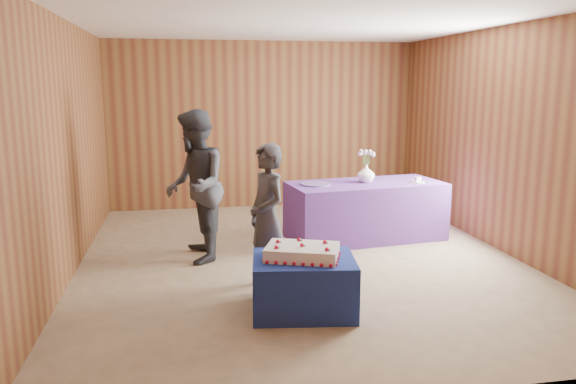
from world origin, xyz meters
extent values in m
plane|color=#9E886D|center=(0.00, 0.00, 0.00)|extent=(6.00, 6.00, 0.00)
cube|color=brown|center=(0.00, 3.00, 1.35)|extent=(5.00, 0.04, 2.70)
cube|color=brown|center=(0.00, -3.00, 1.35)|extent=(5.00, 0.04, 2.70)
cube|color=brown|center=(-2.50, 0.00, 1.35)|extent=(0.04, 6.00, 2.70)
cube|color=brown|center=(2.50, 0.00, 1.35)|extent=(0.04, 6.00, 2.70)
cube|color=white|center=(0.00, 0.00, 2.70)|extent=(5.00, 6.00, 0.04)
cube|color=navy|center=(-0.28, -1.49, 0.25)|extent=(0.99, 0.82, 0.50)
cube|color=#6B3696|center=(1.03, 0.74, 0.38)|extent=(2.10, 1.15, 0.75)
cube|color=silver|center=(-0.29, -1.50, 0.56)|extent=(0.73, 0.61, 0.11)
sphere|color=#AD0D2C|center=(-0.66, -1.58, 0.52)|extent=(0.03, 0.03, 0.03)
sphere|color=#AD0D2C|center=(-0.07, -1.80, 0.52)|extent=(0.03, 0.03, 0.03)
sphere|color=#AD0D2C|center=(-0.51, -1.19, 0.52)|extent=(0.03, 0.03, 0.03)
sphere|color=#AD0D2C|center=(0.08, -1.41, 0.52)|extent=(0.03, 0.03, 0.03)
sphere|color=#AD0D2C|center=(-0.50, -1.53, 0.63)|extent=(0.04, 0.04, 0.04)
cone|color=#135724|center=(-0.48, -1.53, 0.62)|extent=(0.02, 0.03, 0.03)
sphere|color=#AD0D2C|center=(-0.10, -1.47, 0.63)|extent=(0.04, 0.04, 0.04)
cone|color=#135724|center=(-0.08, -1.47, 0.62)|extent=(0.02, 0.03, 0.03)
sphere|color=#AD0D2C|center=(-0.29, -1.50, 0.63)|extent=(0.04, 0.04, 0.04)
cone|color=#135724|center=(-0.26, -1.50, 0.62)|extent=(0.02, 0.03, 0.03)
imported|color=white|center=(1.04, 0.77, 0.87)|extent=(0.26, 0.26, 0.24)
cylinder|color=#35702D|center=(1.08, 0.77, 1.06)|extent=(0.01, 0.01, 0.15)
sphere|color=#B49DCB|center=(1.13, 0.77, 1.14)|extent=(0.05, 0.05, 0.05)
cylinder|color=#35702D|center=(1.07, 0.80, 1.06)|extent=(0.01, 0.01, 0.15)
sphere|color=silver|center=(1.11, 0.83, 1.14)|extent=(0.05, 0.05, 0.05)
cylinder|color=#35702D|center=(1.05, 0.81, 1.06)|extent=(0.01, 0.01, 0.15)
sphere|color=#B49DCB|center=(1.06, 0.86, 1.14)|extent=(0.05, 0.05, 0.05)
cylinder|color=#35702D|center=(1.02, 0.81, 1.06)|extent=(0.01, 0.01, 0.15)
sphere|color=silver|center=(1.00, 0.85, 1.14)|extent=(0.05, 0.05, 0.05)
cylinder|color=#35702D|center=(1.01, 0.79, 1.06)|extent=(0.01, 0.01, 0.15)
sphere|color=#B49DCB|center=(0.96, 0.80, 1.14)|extent=(0.05, 0.05, 0.05)
cylinder|color=#35702D|center=(1.01, 0.76, 1.06)|extent=(0.01, 0.01, 0.15)
sphere|color=silver|center=(0.96, 0.74, 1.14)|extent=(0.05, 0.05, 0.05)
cylinder|color=#35702D|center=(1.02, 0.74, 1.06)|extent=(0.01, 0.01, 0.15)
sphere|color=#B49DCB|center=(1.00, 0.70, 1.14)|extent=(0.05, 0.05, 0.05)
cylinder|color=#35702D|center=(1.05, 0.74, 1.06)|extent=(0.01, 0.01, 0.15)
sphere|color=silver|center=(1.06, 0.69, 1.14)|extent=(0.05, 0.05, 0.05)
cylinder|color=#35702D|center=(1.07, 0.75, 1.06)|extent=(0.01, 0.01, 0.15)
sphere|color=#B49DCB|center=(1.11, 0.72, 1.14)|extent=(0.05, 0.05, 0.05)
cylinder|color=#6753A7|center=(0.35, 0.71, 0.76)|extent=(0.52, 0.52, 0.02)
cylinder|color=silver|center=(1.71, 0.64, 0.76)|extent=(0.20, 0.20, 0.01)
cube|color=silver|center=(1.71, 0.64, 0.79)|extent=(0.08, 0.08, 0.06)
sphere|color=#AD0D2C|center=(1.71, 0.62, 0.84)|extent=(0.02, 0.02, 0.02)
cube|color=#B0B0B4|center=(1.73, 0.54, 0.75)|extent=(0.25, 0.11, 0.00)
imported|color=#33353D|center=(-0.51, -0.84, 0.73)|extent=(0.49, 0.61, 1.46)
imported|color=#33353E|center=(-1.18, 0.21, 0.87)|extent=(0.68, 0.86, 1.74)
camera|label=1|loc=(-1.28, -6.16, 2.02)|focal=35.00mm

